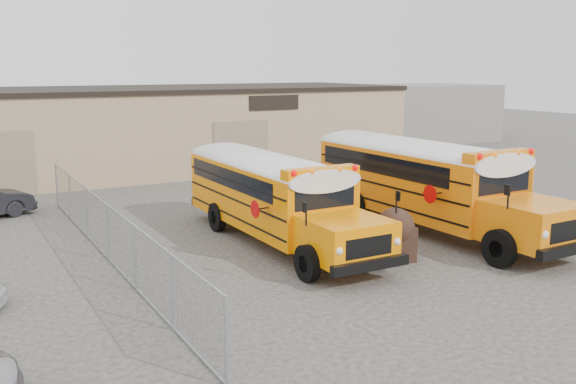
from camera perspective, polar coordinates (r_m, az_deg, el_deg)
ground at (r=20.04m, az=3.52°, el=-5.89°), size 120.00×120.00×0.00m
warehouse at (r=37.75m, az=-12.97°, el=5.56°), size 30.20×10.20×4.67m
chainlink_fence at (r=20.25m, az=-15.73°, el=-3.46°), size 0.07×18.07×1.81m
distant_building_right at (r=52.94m, az=11.70°, el=6.95°), size 10.00×8.00×4.40m
school_bus_left at (r=27.11m, az=-7.42°, el=2.26°), size 3.07×10.18×2.97m
school_bus_right at (r=29.03m, az=3.09°, el=3.27°), size 3.46×11.26×3.27m
tarp_bundle at (r=19.90m, az=9.48°, el=-3.64°), size 1.31×1.24×1.63m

